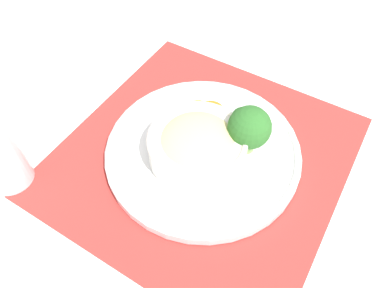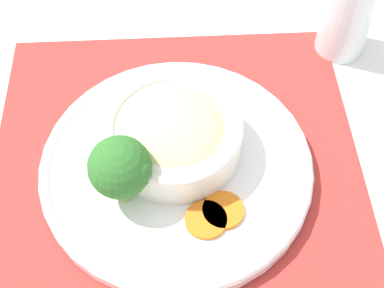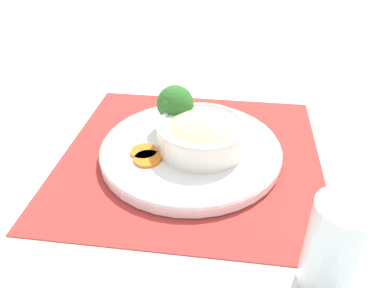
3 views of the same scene
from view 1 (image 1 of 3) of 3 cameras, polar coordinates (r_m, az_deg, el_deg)
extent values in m
plane|color=white|center=(0.62, 1.64, -1.79)|extent=(4.00, 4.00, 0.00)
cube|color=#B2332D|center=(0.62, 1.64, -1.68)|extent=(0.44, 0.45, 0.00)
cylinder|color=white|center=(0.62, 1.66, -1.13)|extent=(0.32, 0.32, 0.02)
torus|color=white|center=(0.61, 1.68, -0.68)|extent=(0.32, 0.32, 0.01)
cylinder|color=silver|center=(0.58, 0.76, -0.53)|extent=(0.15, 0.15, 0.05)
torus|color=silver|center=(0.56, 0.79, 0.88)|extent=(0.15, 0.15, 0.01)
ellipsoid|color=beige|center=(0.57, 0.78, 0.16)|extent=(0.12, 0.12, 0.05)
cylinder|color=#84AD5B|center=(0.60, 8.32, 0.13)|extent=(0.03, 0.03, 0.03)
sphere|color=#2D6B28|center=(0.58, 8.76, 2.52)|extent=(0.07, 0.07, 0.07)
sphere|color=#2D6B28|center=(0.58, 7.53, 4.12)|extent=(0.03, 0.03, 0.03)
sphere|color=#2D6B28|center=(0.57, 10.04, 1.61)|extent=(0.03, 0.03, 0.03)
cylinder|color=orange|center=(0.66, 2.87, 5.05)|extent=(0.05, 0.05, 0.01)
cylinder|color=orange|center=(0.66, 0.93, 5.13)|extent=(0.05, 0.05, 0.01)
cylinder|color=silver|center=(0.63, -26.79, -2.74)|extent=(0.06, 0.06, 0.07)
camera|label=2|loc=(0.69, 27.20, 51.94)|focal=50.00mm
camera|label=3|loc=(0.76, -46.99, 30.97)|focal=35.00mm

